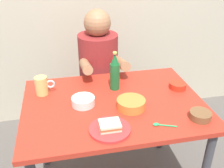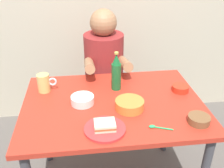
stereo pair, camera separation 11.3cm
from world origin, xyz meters
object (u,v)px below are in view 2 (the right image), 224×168
object	(u,v)px
person_seated	(104,59)
beer_mug	(44,83)
sandwich	(105,125)
beer_bottle	(116,73)
stool	(105,102)
condiment_bowl_brown	(199,119)
dining_table	(113,115)
plate_orange	(105,129)

from	to	relation	value
person_seated	beer_mug	distance (m)	0.61
person_seated	beer_mug	world-z (taller)	person_seated
sandwich	beer_bottle	world-z (taller)	beer_bottle
person_seated	sandwich	bearing A→B (deg)	-95.33
stool	sandwich	xyz separation A→B (m)	(-0.08, -0.89, 0.42)
beer_bottle	condiment_bowl_brown	distance (m)	0.59
sandwich	person_seated	bearing A→B (deg)	84.67
beer_mug	person_seated	bearing A→B (deg)	44.52
dining_table	sandwich	size ratio (longest dim) A/B	10.00
person_seated	beer_mug	size ratio (longest dim) A/B	5.71
stool	person_seated	size ratio (longest dim) A/B	0.63
person_seated	dining_table	bearing A→B (deg)	-90.50
beer_mug	beer_bottle	xyz separation A→B (m)	(0.47, -0.03, 0.06)
plate_orange	person_seated	bearing A→B (deg)	84.67
stool	sandwich	size ratio (longest dim) A/B	4.09
plate_orange	beer_mug	distance (m)	0.58
stool	plate_orange	distance (m)	0.98
stool	person_seated	bearing A→B (deg)	-90.00
dining_table	plate_orange	size ratio (longest dim) A/B	5.00
plate_orange	beer_bottle	bearing A→B (deg)	74.46
dining_table	beer_bottle	distance (m)	0.27
dining_table	stool	xyz separation A→B (m)	(0.01, 0.63, -0.30)
beer_mug	stool	bearing A→B (deg)	45.26
person_seated	condiment_bowl_brown	world-z (taller)	person_seated
beer_mug	beer_bottle	bearing A→B (deg)	-3.23
dining_table	condiment_bowl_brown	bearing A→B (deg)	-31.27
person_seated	condiment_bowl_brown	distance (m)	0.98
plate_orange	condiment_bowl_brown	bearing A→B (deg)	-0.01
stool	beer_bottle	size ratio (longest dim) A/B	1.72
beer_mug	condiment_bowl_brown	xyz separation A→B (m)	(0.86, -0.46, -0.04)
sandwich	beer_bottle	bearing A→B (deg)	74.46
plate_orange	beer_bottle	size ratio (longest dim) A/B	0.84
beer_mug	dining_table	bearing A→B (deg)	-24.10
sandwich	beer_mug	xyz separation A→B (m)	(-0.35, 0.46, 0.03)
beer_mug	condiment_bowl_brown	world-z (taller)	beer_mug
stool	plate_orange	world-z (taller)	plate_orange
dining_table	person_seated	bearing A→B (deg)	89.50
stool	beer_bottle	xyz separation A→B (m)	(0.04, -0.46, 0.51)
person_seated	plate_orange	distance (m)	0.89
stool	beer_bottle	world-z (taller)	beer_bottle
beer_bottle	beer_mug	bearing A→B (deg)	176.77
person_seated	sandwich	size ratio (longest dim) A/B	6.54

